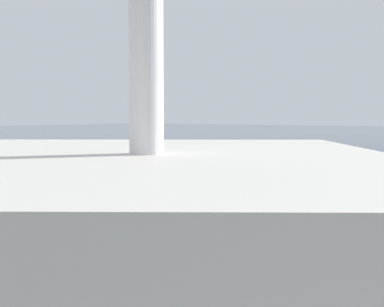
# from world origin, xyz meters

# --- Properties ---
(ground_plane) EXTENTS (160.00, 160.00, 0.00)m
(ground_plane) POSITION_xyz_m (0.00, 0.00, 0.00)
(ground_plane) COLOR #233847
(kayak) EXTENTS (2.21, 4.85, 0.27)m
(kayak) POSITION_xyz_m (1.86, -0.17, 0.14)
(kayak) COLOR red
(kayak) RESTS_ON ground
(kayaker) EXTENTS (2.23, 0.81, 0.78)m
(kayaker) POSITION_xyz_m (1.85, -0.14, 0.60)
(kayaker) COLOR yellow
(kayaker) RESTS_ON kayak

